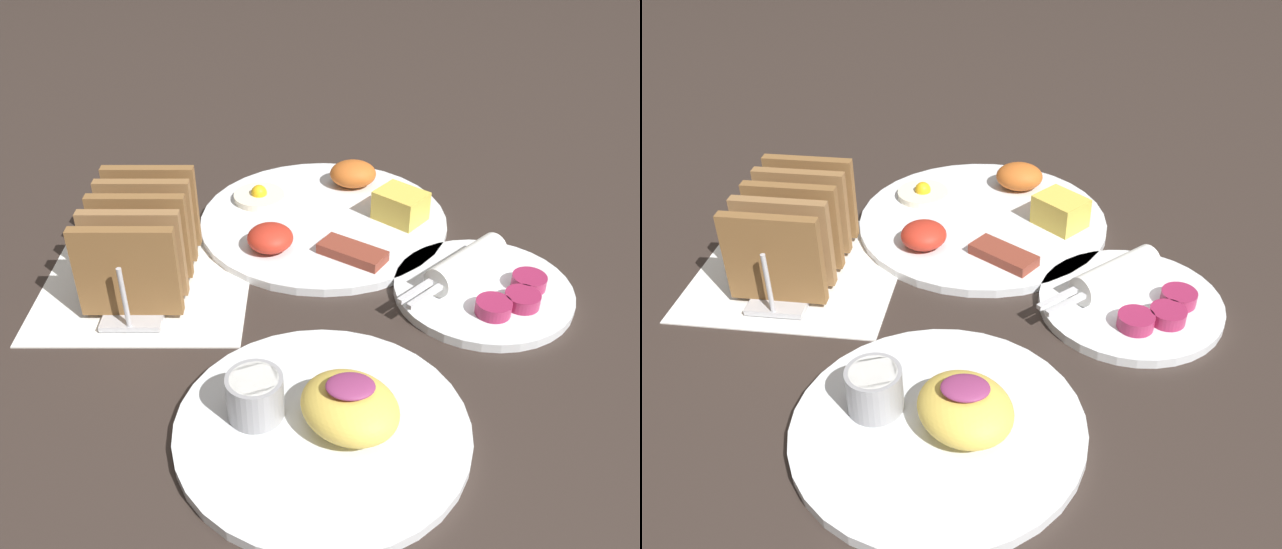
% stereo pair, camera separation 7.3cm
% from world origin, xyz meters
% --- Properties ---
extents(ground_plane, '(3.00, 3.00, 0.00)m').
position_xyz_m(ground_plane, '(0.00, 0.00, 0.00)').
color(ground_plane, '#332823').
extents(napkin_flat, '(0.22, 0.22, 0.00)m').
position_xyz_m(napkin_flat, '(-0.22, 0.02, 0.00)').
color(napkin_flat, white).
rests_on(napkin_flat, ground_plane).
extents(plate_breakfast, '(0.30, 0.30, 0.05)m').
position_xyz_m(plate_breakfast, '(-0.03, 0.15, 0.01)').
color(plate_breakfast, white).
rests_on(plate_breakfast, ground_plane).
extents(plate_condiments, '(0.19, 0.19, 0.04)m').
position_xyz_m(plate_condiments, '(0.13, 0.00, 0.01)').
color(plate_condiments, white).
rests_on(plate_condiments, ground_plane).
extents(plate_foreground, '(0.25, 0.25, 0.06)m').
position_xyz_m(plate_foreground, '(-0.03, -0.19, 0.01)').
color(plate_foreground, white).
rests_on(plate_foreground, ground_plane).
extents(toast_rack, '(0.10, 0.18, 0.10)m').
position_xyz_m(toast_rack, '(-0.22, 0.02, 0.05)').
color(toast_rack, '#B7B7BC').
rests_on(toast_rack, ground_plane).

